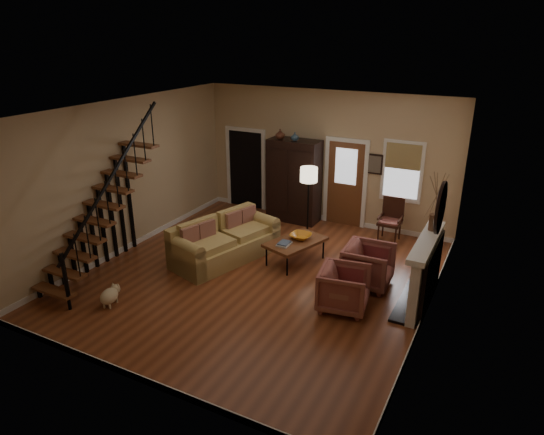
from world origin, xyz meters
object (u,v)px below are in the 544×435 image
at_px(armoire, 294,181).
at_px(armchair_right, 368,266).
at_px(side_chair, 390,220).
at_px(armchair_left, 344,289).
at_px(floor_lamp, 308,204).
at_px(coffee_table, 295,251).
at_px(sofa, 225,240).

distance_m(armoire, armchair_right, 3.73).
relative_size(armoire, armchair_right, 2.33).
bearing_deg(side_chair, armchair_left, -89.08).
bearing_deg(armchair_right, floor_lamp, 49.31).
distance_m(armchair_right, floor_lamp, 2.51).
relative_size(armchair_right, side_chair, 0.88).
bearing_deg(armchair_right, coffee_table, 79.07).
bearing_deg(armoire, sofa, -96.59).
bearing_deg(floor_lamp, coffee_table, -77.55).
bearing_deg(armchair_left, floor_lamp, 26.42).
xyz_separation_m(sofa, armchair_right, (3.04, 0.29, -0.03)).
bearing_deg(armchair_left, armchair_right, -15.87).
relative_size(sofa, coffee_table, 1.83).
bearing_deg(armoire, armchair_right, -42.13).
height_order(armchair_left, side_chair, side_chair).
relative_size(sofa, side_chair, 2.31).
xyz_separation_m(armchair_right, side_chair, (-0.18, 2.27, 0.10)).
bearing_deg(sofa, side_chair, 58.18).
bearing_deg(coffee_table, armchair_right, -8.72).
xyz_separation_m(armoire, sofa, (-0.32, -2.75, -0.61)).
distance_m(coffee_table, armchair_left, 1.99).
distance_m(armoire, side_chair, 2.61).
bearing_deg(floor_lamp, armchair_left, -54.66).
height_order(armchair_left, armchair_right, armchair_right).
height_order(coffee_table, floor_lamp, floor_lamp).
xyz_separation_m(armchair_left, side_chair, (-0.05, 3.28, 0.12)).
height_order(armoire, armchair_right, armoire).
relative_size(sofa, armchair_left, 2.76).
relative_size(coffee_table, armchair_left, 1.51).
xyz_separation_m(armoire, armchair_left, (2.60, -3.48, -0.66)).
xyz_separation_m(sofa, armchair_left, (2.92, -0.73, -0.05)).
distance_m(sofa, side_chair, 3.84).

